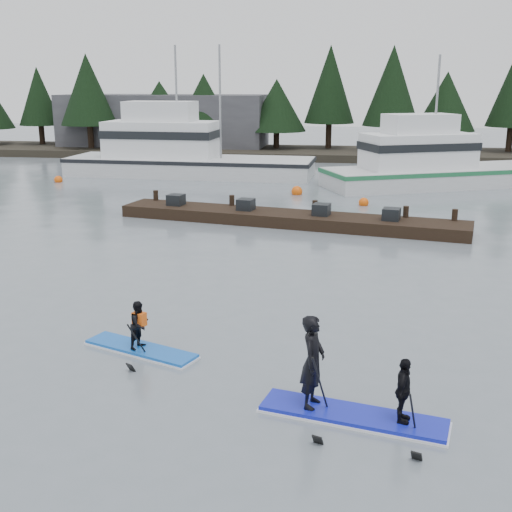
# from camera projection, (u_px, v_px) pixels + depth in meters

# --- Properties ---
(ground) EXTENTS (160.00, 160.00, 0.00)m
(ground) POSITION_uv_depth(u_px,v_px,m) (214.00, 379.00, 13.66)
(ground) COLOR slate
(ground) RESTS_ON ground
(far_shore) EXTENTS (70.00, 8.00, 0.60)m
(far_shore) POSITION_uv_depth(u_px,v_px,m) (320.00, 153.00, 53.64)
(far_shore) COLOR #2D281E
(far_shore) RESTS_ON ground
(treeline) EXTENTS (60.00, 4.00, 8.00)m
(treeline) POSITION_uv_depth(u_px,v_px,m) (320.00, 157.00, 53.72)
(treeline) COLOR black
(treeline) RESTS_ON ground
(waterfront_building) EXTENTS (18.00, 6.00, 5.00)m
(waterfront_building) POSITION_uv_depth(u_px,v_px,m) (164.00, 124.00, 56.99)
(waterfront_building) COLOR #4C4C51
(waterfront_building) RESTS_ON ground
(fishing_boat_large) EXTENTS (16.52, 5.19, 9.37)m
(fishing_boat_large) POSITION_uv_depth(u_px,v_px,m) (183.00, 165.00, 43.17)
(fishing_boat_large) COLOR silver
(fishing_boat_large) RESTS_ON ground
(fishing_boat_medium) EXTENTS (14.74, 9.52, 8.54)m
(fishing_boat_medium) POSITION_uv_depth(u_px,v_px,m) (436.00, 176.00, 38.66)
(fishing_boat_medium) COLOR silver
(fishing_boat_medium) RESTS_ON ground
(floating_dock) EXTENTS (15.70, 5.08, 0.52)m
(floating_dock) POSITION_uv_depth(u_px,v_px,m) (288.00, 219.00, 28.35)
(floating_dock) COLOR black
(floating_dock) RESTS_ON ground
(buoy_b) EXTENTS (0.62, 0.62, 0.62)m
(buoy_b) POSITION_uv_depth(u_px,v_px,m) (297.00, 194.00, 35.91)
(buoy_b) COLOR #E6540B
(buoy_b) RESTS_ON ground
(buoy_a) EXTENTS (0.52, 0.52, 0.52)m
(buoy_a) POSITION_uv_depth(u_px,v_px,m) (59.00, 182.00, 40.33)
(buoy_a) COLOR #E6540B
(buoy_a) RESTS_ON ground
(buoy_d) EXTENTS (0.51, 0.51, 0.51)m
(buoy_d) POSITION_uv_depth(u_px,v_px,m) (364.00, 205.00, 32.77)
(buoy_d) COLOR #E6540B
(buoy_d) RESTS_ON ground
(paddleboard_solo) EXTENTS (2.91, 1.68, 1.76)m
(paddleboard_solo) POSITION_uv_depth(u_px,v_px,m) (140.00, 335.00, 14.95)
(paddleboard_solo) COLOR blue
(paddleboard_solo) RESTS_ON ground
(paddleboard_duo) EXTENTS (3.58, 1.65, 2.41)m
(paddleboard_duo) POSITION_uv_depth(u_px,v_px,m) (346.00, 385.00, 11.94)
(paddleboard_duo) COLOR #131DB6
(paddleboard_duo) RESTS_ON ground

